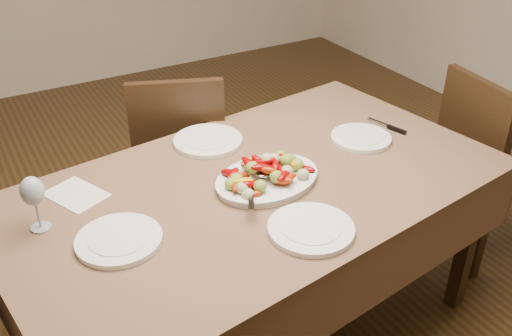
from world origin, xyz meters
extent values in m
plane|color=#3B2812|center=(0.00, 0.00, 0.00)|extent=(6.00, 6.00, 0.00)
cube|color=brown|center=(-0.10, -0.15, 0.38)|extent=(1.96, 1.28, 0.76)
ellipsoid|color=white|center=(-0.06, -0.18, 0.77)|extent=(0.43, 0.34, 0.02)
cylinder|color=white|center=(-0.64, -0.24, 0.77)|extent=(0.27, 0.27, 0.02)
cylinder|color=white|center=(0.45, -0.09, 0.77)|extent=(0.25, 0.25, 0.02)
cylinder|color=white|center=(-0.11, 0.21, 0.77)|extent=(0.28, 0.28, 0.02)
cylinder|color=white|center=(-0.09, -0.50, 0.77)|extent=(0.28, 0.28, 0.02)
cube|color=silver|center=(-0.69, 0.09, 0.76)|extent=(0.22, 0.25, 0.00)
camera|label=1|loc=(-0.97, -1.68, 1.88)|focal=40.00mm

